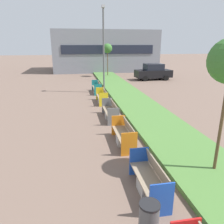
{
  "coord_description": "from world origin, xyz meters",
  "views": [
    {
      "loc": [
        -1.03,
        1.42,
        4.07
      ],
      "look_at": [
        0.9,
        12.33,
        0.6
      ],
      "focal_mm": 35.0,
      "sensor_mm": 36.0,
      "label": 1
    }
  ],
  "objects_px": {
    "bench_grey_frame": "(111,112)",
    "bench_teal_frame": "(97,88)",
    "bench_orange_frame": "(124,136)",
    "parked_car_distant": "(153,72)",
    "litter_bin": "(149,221)",
    "street_lamp_post": "(104,46)",
    "sapling_tree_far": "(107,49)",
    "bench_blue_frame": "(149,181)",
    "bench_yellow_frame": "(102,98)"
  },
  "relations": [
    {
      "from": "parked_car_distant",
      "to": "bench_grey_frame",
      "type": "bearing_deg",
      "value": -122.35
    },
    {
      "from": "bench_blue_frame",
      "to": "parked_car_distant",
      "type": "height_order",
      "value": "parked_car_distant"
    },
    {
      "from": "bench_orange_frame",
      "to": "bench_grey_frame",
      "type": "bearing_deg",
      "value": 89.97
    },
    {
      "from": "bench_blue_frame",
      "to": "bench_grey_frame",
      "type": "xyz_separation_m",
      "value": [
        0.0,
        6.54,
        0.01
      ]
    },
    {
      "from": "litter_bin",
      "to": "sapling_tree_far",
      "type": "height_order",
      "value": "sapling_tree_far"
    },
    {
      "from": "bench_orange_frame",
      "to": "sapling_tree_far",
      "type": "distance_m",
      "value": 20.17
    },
    {
      "from": "bench_orange_frame",
      "to": "bench_teal_frame",
      "type": "relative_size",
      "value": 0.92
    },
    {
      "from": "litter_bin",
      "to": "sapling_tree_far",
      "type": "xyz_separation_m",
      "value": [
        2.97,
        24.47,
        3.03
      ]
    },
    {
      "from": "bench_grey_frame",
      "to": "litter_bin",
      "type": "height_order",
      "value": "bench_grey_frame"
    },
    {
      "from": "bench_blue_frame",
      "to": "bench_orange_frame",
      "type": "xyz_separation_m",
      "value": [
        0.0,
        3.2,
        0.01
      ]
    },
    {
      "from": "litter_bin",
      "to": "sapling_tree_far",
      "type": "bearing_deg",
      "value": 83.09
    },
    {
      "from": "sapling_tree_far",
      "to": "parked_car_distant",
      "type": "bearing_deg",
      "value": -34.56
    },
    {
      "from": "bench_orange_frame",
      "to": "litter_bin",
      "type": "xyz_separation_m",
      "value": [
        -0.55,
        -4.69,
        0.09
      ]
    },
    {
      "from": "street_lamp_post",
      "to": "bench_yellow_frame",
      "type": "bearing_deg",
      "value": -100.13
    },
    {
      "from": "bench_grey_frame",
      "to": "bench_teal_frame",
      "type": "relative_size",
      "value": 0.98
    },
    {
      "from": "bench_orange_frame",
      "to": "bench_yellow_frame",
      "type": "distance_m",
      "value": 6.89
    },
    {
      "from": "bench_orange_frame",
      "to": "bench_teal_frame",
      "type": "bearing_deg",
      "value": 89.99
    },
    {
      "from": "bench_orange_frame",
      "to": "bench_teal_frame",
      "type": "distance_m",
      "value": 10.38
    },
    {
      "from": "bench_teal_frame",
      "to": "street_lamp_post",
      "type": "height_order",
      "value": "street_lamp_post"
    },
    {
      "from": "bench_blue_frame",
      "to": "bench_teal_frame",
      "type": "bearing_deg",
      "value": 89.98
    },
    {
      "from": "street_lamp_post",
      "to": "litter_bin",
      "type": "bearing_deg",
      "value": -94.43
    },
    {
      "from": "bench_teal_frame",
      "to": "sapling_tree_far",
      "type": "xyz_separation_m",
      "value": [
        2.41,
        9.4,
        3.12
      ]
    },
    {
      "from": "bench_orange_frame",
      "to": "parked_car_distant",
      "type": "bearing_deg",
      "value": 65.92
    },
    {
      "from": "street_lamp_post",
      "to": "sapling_tree_far",
      "type": "relative_size",
      "value": 1.69
    },
    {
      "from": "bench_orange_frame",
      "to": "parked_car_distant",
      "type": "xyz_separation_m",
      "value": [
        7.33,
        16.4,
        0.55
      ]
    },
    {
      "from": "litter_bin",
      "to": "sapling_tree_far",
      "type": "relative_size",
      "value": 0.22
    },
    {
      "from": "bench_teal_frame",
      "to": "parked_car_distant",
      "type": "relative_size",
      "value": 0.53
    },
    {
      "from": "bench_grey_frame",
      "to": "sapling_tree_far",
      "type": "xyz_separation_m",
      "value": [
        2.42,
        16.44,
        3.12
      ]
    },
    {
      "from": "bench_grey_frame",
      "to": "bench_blue_frame",
      "type": "bearing_deg",
      "value": -90.03
    },
    {
      "from": "bench_blue_frame",
      "to": "bench_orange_frame",
      "type": "distance_m",
      "value": 3.2
    },
    {
      "from": "bench_orange_frame",
      "to": "bench_grey_frame",
      "type": "xyz_separation_m",
      "value": [
        0.0,
        3.34,
        0.0
      ]
    },
    {
      "from": "bench_blue_frame",
      "to": "bench_teal_frame",
      "type": "relative_size",
      "value": 0.84
    },
    {
      "from": "street_lamp_post",
      "to": "sapling_tree_far",
      "type": "xyz_separation_m",
      "value": [
        1.8,
        9.45,
        -0.37
      ]
    },
    {
      "from": "sapling_tree_far",
      "to": "parked_car_distant",
      "type": "height_order",
      "value": "sapling_tree_far"
    },
    {
      "from": "sapling_tree_far",
      "to": "bench_yellow_frame",
      "type": "bearing_deg",
      "value": -100.63
    },
    {
      "from": "bench_blue_frame",
      "to": "street_lamp_post",
      "type": "bearing_deg",
      "value": 87.4
    },
    {
      "from": "bench_blue_frame",
      "to": "parked_car_distant",
      "type": "xyz_separation_m",
      "value": [
        7.33,
        19.6,
        0.55
      ]
    },
    {
      "from": "bench_orange_frame",
      "to": "street_lamp_post",
      "type": "bearing_deg",
      "value": 86.61
    },
    {
      "from": "sapling_tree_far",
      "to": "bench_blue_frame",
      "type": "bearing_deg",
      "value": -96.01
    },
    {
      "from": "bench_orange_frame",
      "to": "litter_bin",
      "type": "relative_size",
      "value": 2.28
    },
    {
      "from": "bench_yellow_frame",
      "to": "street_lamp_post",
      "type": "distance_m",
      "value": 4.94
    },
    {
      "from": "bench_grey_frame",
      "to": "bench_yellow_frame",
      "type": "distance_m",
      "value": 3.55
    },
    {
      "from": "bench_blue_frame",
      "to": "parked_car_distant",
      "type": "bearing_deg",
      "value": 69.49
    },
    {
      "from": "litter_bin",
      "to": "parked_car_distant",
      "type": "distance_m",
      "value": 22.52
    },
    {
      "from": "bench_blue_frame",
      "to": "litter_bin",
      "type": "bearing_deg",
      "value": -110.17
    },
    {
      "from": "bench_blue_frame",
      "to": "bench_yellow_frame",
      "type": "bearing_deg",
      "value": 89.99
    },
    {
      "from": "bench_blue_frame",
      "to": "sapling_tree_far",
      "type": "relative_size",
      "value": 0.46
    },
    {
      "from": "litter_bin",
      "to": "bench_teal_frame",
      "type": "bearing_deg",
      "value": 87.9
    },
    {
      "from": "bench_yellow_frame",
      "to": "litter_bin",
      "type": "height_order",
      "value": "bench_yellow_frame"
    },
    {
      "from": "bench_teal_frame",
      "to": "bench_yellow_frame",
      "type": "bearing_deg",
      "value": -90.06
    }
  ]
}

